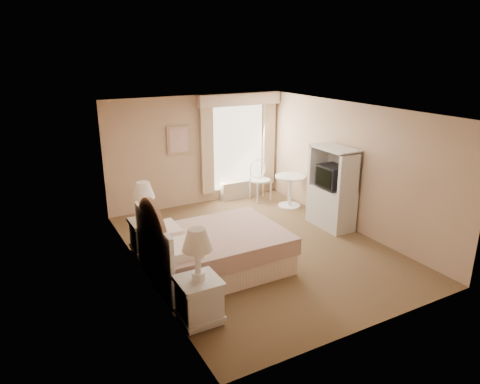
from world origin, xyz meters
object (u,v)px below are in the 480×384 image
nightstand_far (146,227)px  armoire (332,194)px  round_table (290,186)px  cafe_chair (259,177)px  bed (211,250)px  nightstand_near (199,289)px

nightstand_far → armoire: (3.65, -0.60, 0.20)m
round_table → cafe_chair: cafe_chair is taller
cafe_chair → nightstand_far: bearing=-153.2°
bed → armoire: size_ratio=1.30×
nightstand_far → cafe_chair: 3.58m
nightstand_near → cafe_chair: (3.23, 3.87, 0.07)m
armoire → nightstand_far: bearing=170.7°
round_table → armoire: bearing=-87.4°
nightstand_near → cafe_chair: 5.05m
cafe_chair → armoire: bearing=-77.6°
cafe_chair → armoire: size_ratio=0.59×
nightstand_near → armoire: size_ratio=0.79×
round_table → cafe_chair: 0.85m
bed → armoire: 3.00m
nightstand_near → round_table: 4.74m
nightstand_far → bed: bearing=-57.4°
armoire → nightstand_near: bearing=-154.6°
armoire → cafe_chair: bearing=101.0°
nightstand_near → cafe_chair: size_ratio=1.35×
bed → nightstand_far: size_ratio=1.67×
cafe_chair → armoire: armoire is taller
bed → cafe_chair: size_ratio=2.21×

